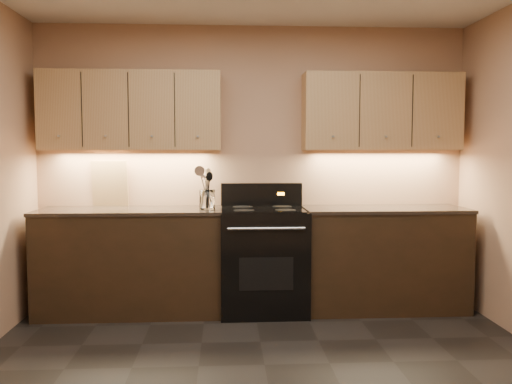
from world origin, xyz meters
TOP-DOWN VIEW (x-y plane):
  - wall_back at (0.00, 2.00)m, footprint 4.00×0.04m
  - counter_left at (-1.10, 1.70)m, footprint 1.62×0.62m
  - counter_right at (1.18, 1.70)m, footprint 1.46×0.62m
  - stove at (0.08, 1.68)m, footprint 0.76×0.68m
  - upper_cab_left at (-1.10, 1.85)m, footprint 1.60×0.30m
  - upper_cab_right at (1.18, 1.85)m, footprint 1.44×0.30m
  - outlet_plate at (-1.30, 1.99)m, footprint 0.08×0.01m
  - utensil_crock at (-0.42, 1.65)m, footprint 0.16×0.16m
  - cutting_board at (-1.33, 1.97)m, footprint 0.34×0.10m
  - wooden_spoon at (-0.46, 1.65)m, footprint 0.11×0.11m
  - black_spoon at (-0.42, 1.66)m, footprint 0.09×0.17m
  - black_turner at (-0.42, 1.63)m, footprint 0.10×0.18m
  - steel_spatula at (-0.38, 1.65)m, footprint 0.18×0.15m
  - steel_skimmer at (-0.40, 1.65)m, footprint 0.18×0.13m

SIDE VIEW (x-z plane):
  - counter_left at x=-1.10m, z-range 0.00..0.93m
  - counter_right at x=1.18m, z-range 0.00..0.93m
  - stove at x=0.08m, z-range -0.09..1.05m
  - utensil_crock at x=-0.42m, z-range 0.92..1.10m
  - black_spoon at x=-0.42m, z-range 0.94..1.28m
  - black_turner at x=-0.42m, z-range 0.94..1.28m
  - steel_spatula at x=-0.38m, z-range 0.94..1.29m
  - wooden_spoon at x=-0.46m, z-range 0.94..1.29m
  - outlet_plate at x=-1.30m, z-range 1.06..1.18m
  - steel_skimmer at x=-0.40m, z-range 0.94..1.31m
  - cutting_board at x=-1.33m, z-range 0.93..1.35m
  - wall_back at x=0.00m, z-range 0.00..2.60m
  - upper_cab_left at x=-1.10m, z-range 1.45..2.15m
  - upper_cab_right at x=1.18m, z-range 1.45..2.15m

